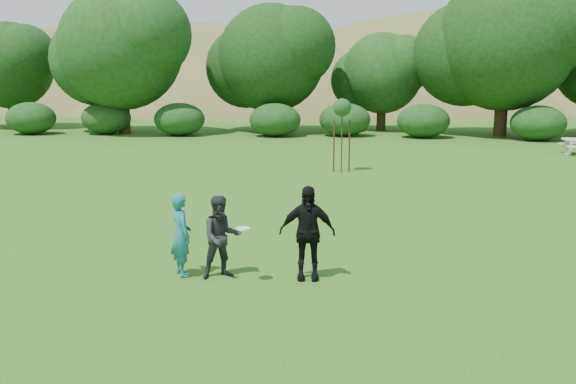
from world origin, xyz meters
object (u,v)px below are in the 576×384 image
player_grey (221,237)px  sapling (342,110)px  player_teal (181,235)px  player_black (307,233)px

player_grey → sapling: sapling is taller
player_grey → player_teal: bearing=153.9°
player_teal → sapling: sapling is taller
sapling → player_teal: bearing=-101.4°
player_teal → player_black: bearing=-123.2°
player_teal → player_black: 2.43m
player_teal → player_grey: (0.79, -0.02, -0.01)m
player_teal → player_grey: player_teal is taller
player_teal → player_black: player_black is taller
player_grey → player_black: bearing=-21.3°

